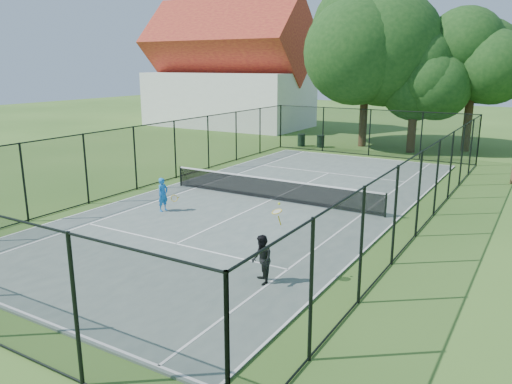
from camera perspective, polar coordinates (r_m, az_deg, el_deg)
The scene contains 12 objects.
ground at distance 21.66m, azimuth 1.76°, elevation -1.04°, with size 120.00×120.00×0.00m, color #345C1F.
tennis_court at distance 21.65m, azimuth 1.76°, elevation -0.97°, with size 11.00×24.00×0.06m, color #505F59.
tennis_net at distance 21.51m, azimuth 1.77°, elevation 0.44°, with size 10.08×0.08×0.95m.
fence at distance 21.31m, azimuth 1.79°, elevation 2.85°, with size 13.10×26.10×3.00m.
tree_near_left at distance 36.74m, azimuth 12.54°, elevation 15.24°, with size 8.12×8.12×10.59m.
tree_near_mid at distance 34.89m, azimuth 17.78°, elevation 12.00°, with size 5.85×5.85×7.66m.
tree_near_right at distance 36.74m, azimuth 23.61°, elevation 13.14°, with size 6.50×6.50×8.98m.
building at distance 48.55m, azimuth -3.23°, elevation 13.37°, with size 15.30×8.15×11.87m.
trash_bin_left at distance 36.46m, azimuth 5.20°, elevation 5.95°, with size 0.58×0.58×0.89m.
trash_bin_right at distance 36.11m, azimuth 7.39°, elevation 5.78°, with size 0.58×0.58×0.86m.
player_blue at distance 20.18m, azimuth -10.58°, elevation -0.29°, with size 0.77×0.52×1.35m.
player_black at distance 13.35m, azimuth 0.68°, elevation -7.70°, with size 0.81×0.96×2.15m.
Camera 1 is at (10.12, -18.26, 5.75)m, focal length 35.00 mm.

